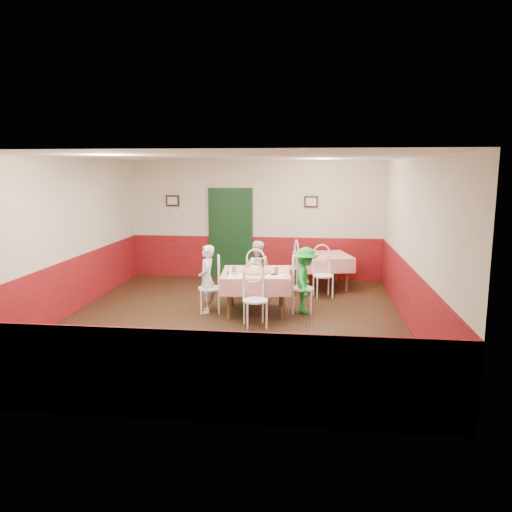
# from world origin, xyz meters

# --- Properties ---
(floor) EXTENTS (7.00, 7.00, 0.00)m
(floor) POSITION_xyz_m (0.00, 0.00, 0.00)
(floor) COLOR black
(floor) RESTS_ON ground
(ceiling) EXTENTS (7.00, 7.00, 0.00)m
(ceiling) POSITION_xyz_m (0.00, 0.00, 2.80)
(ceiling) COLOR white
(ceiling) RESTS_ON back_wall
(back_wall) EXTENTS (6.00, 0.10, 2.80)m
(back_wall) POSITION_xyz_m (0.00, 3.50, 1.40)
(back_wall) COLOR beige
(back_wall) RESTS_ON ground
(front_wall) EXTENTS (6.00, 0.10, 2.80)m
(front_wall) POSITION_xyz_m (0.00, -3.50, 1.40)
(front_wall) COLOR beige
(front_wall) RESTS_ON ground
(left_wall) EXTENTS (0.10, 7.00, 2.80)m
(left_wall) POSITION_xyz_m (-3.00, 0.00, 1.40)
(left_wall) COLOR beige
(left_wall) RESTS_ON ground
(right_wall) EXTENTS (0.10, 7.00, 2.80)m
(right_wall) POSITION_xyz_m (3.00, 0.00, 1.40)
(right_wall) COLOR beige
(right_wall) RESTS_ON ground
(wainscot_back) EXTENTS (6.00, 0.03, 1.00)m
(wainscot_back) POSITION_xyz_m (0.00, 3.48, 0.50)
(wainscot_back) COLOR maroon
(wainscot_back) RESTS_ON ground
(wainscot_front) EXTENTS (6.00, 0.03, 1.00)m
(wainscot_front) POSITION_xyz_m (0.00, -3.48, 0.50)
(wainscot_front) COLOR maroon
(wainscot_front) RESTS_ON ground
(wainscot_left) EXTENTS (0.03, 7.00, 1.00)m
(wainscot_left) POSITION_xyz_m (-2.98, 0.00, 0.50)
(wainscot_left) COLOR maroon
(wainscot_left) RESTS_ON ground
(wainscot_right) EXTENTS (0.03, 7.00, 1.00)m
(wainscot_right) POSITION_xyz_m (2.98, 0.00, 0.50)
(wainscot_right) COLOR maroon
(wainscot_right) RESTS_ON ground
(door) EXTENTS (0.96, 0.06, 2.10)m
(door) POSITION_xyz_m (-0.60, 3.45, 1.05)
(door) COLOR black
(door) RESTS_ON ground
(picture_left) EXTENTS (0.32, 0.03, 0.26)m
(picture_left) POSITION_xyz_m (-2.00, 3.45, 1.85)
(picture_left) COLOR black
(picture_left) RESTS_ON back_wall
(picture_right) EXTENTS (0.32, 0.03, 0.26)m
(picture_right) POSITION_xyz_m (1.30, 3.45, 1.85)
(picture_right) COLOR black
(picture_right) RESTS_ON back_wall
(thermostat) EXTENTS (0.10, 0.03, 0.10)m
(thermostat) POSITION_xyz_m (-1.90, 3.45, 1.50)
(thermostat) COLOR white
(thermostat) RESTS_ON back_wall
(main_table) EXTENTS (1.34, 1.34, 0.77)m
(main_table) POSITION_xyz_m (0.35, 0.59, 0.38)
(main_table) COLOR red
(main_table) RESTS_ON ground
(second_table) EXTENTS (1.35, 1.35, 0.77)m
(second_table) POSITION_xyz_m (1.59, 2.58, 0.38)
(second_table) COLOR red
(second_table) RESTS_ON ground
(chair_left) EXTENTS (0.50, 0.50, 0.90)m
(chair_left) POSITION_xyz_m (-0.50, 0.51, 0.45)
(chair_left) COLOR white
(chair_left) RESTS_ON ground
(chair_right) EXTENTS (0.43, 0.43, 0.90)m
(chair_right) POSITION_xyz_m (1.19, 0.68, 0.45)
(chair_right) COLOR white
(chair_right) RESTS_ON ground
(chair_far) EXTENTS (0.43, 0.43, 0.90)m
(chair_far) POSITION_xyz_m (0.26, 1.44, 0.45)
(chair_far) COLOR white
(chair_far) RESTS_ON ground
(chair_near) EXTENTS (0.53, 0.53, 0.90)m
(chair_near) POSITION_xyz_m (0.43, -0.25, 0.45)
(chair_near) COLOR white
(chair_near) RESTS_ON ground
(chair_second_a) EXTENTS (0.51, 0.51, 0.90)m
(chair_second_a) POSITION_xyz_m (0.84, 2.58, 0.45)
(chair_second_a) COLOR white
(chair_second_a) RESTS_ON ground
(chair_second_b) EXTENTS (0.51, 0.51, 0.90)m
(chair_second_b) POSITION_xyz_m (1.59, 1.83, 0.45)
(chair_second_b) COLOR white
(chair_second_b) RESTS_ON ground
(pizza) EXTENTS (0.52, 0.52, 0.03)m
(pizza) POSITION_xyz_m (0.37, 0.52, 0.78)
(pizza) COLOR #B74723
(pizza) RESTS_ON main_table
(plate_left) EXTENTS (0.27, 0.27, 0.01)m
(plate_left) POSITION_xyz_m (-0.09, 0.57, 0.77)
(plate_left) COLOR white
(plate_left) RESTS_ON main_table
(plate_right) EXTENTS (0.27, 0.27, 0.01)m
(plate_right) POSITION_xyz_m (0.78, 0.64, 0.77)
(plate_right) COLOR white
(plate_right) RESTS_ON main_table
(plate_far) EXTENTS (0.27, 0.27, 0.01)m
(plate_far) POSITION_xyz_m (0.28, 1.01, 0.77)
(plate_far) COLOR white
(plate_far) RESTS_ON main_table
(glass_a) EXTENTS (0.08, 0.08, 0.13)m
(glass_a) POSITION_xyz_m (-0.01, 0.31, 0.83)
(glass_a) COLOR #BF7219
(glass_a) RESTS_ON main_table
(glass_b) EXTENTS (0.08, 0.08, 0.13)m
(glass_b) POSITION_xyz_m (0.73, 0.41, 0.82)
(glass_b) COLOR #BF7219
(glass_b) RESTS_ON main_table
(glass_c) EXTENTS (0.07, 0.07, 0.13)m
(glass_c) POSITION_xyz_m (0.14, 0.98, 0.82)
(glass_c) COLOR #BF7219
(glass_c) RESTS_ON main_table
(beer_bottle) EXTENTS (0.06, 0.06, 0.20)m
(beer_bottle) POSITION_xyz_m (0.43, 0.97, 0.86)
(beer_bottle) COLOR #381C0A
(beer_bottle) RESTS_ON main_table
(shaker_a) EXTENTS (0.04, 0.04, 0.09)m
(shaker_a) POSITION_xyz_m (-0.01, 0.15, 0.81)
(shaker_a) COLOR silver
(shaker_a) RESTS_ON main_table
(shaker_b) EXTENTS (0.04, 0.04, 0.09)m
(shaker_b) POSITION_xyz_m (0.05, 0.13, 0.81)
(shaker_b) COLOR silver
(shaker_b) RESTS_ON main_table
(shaker_c) EXTENTS (0.04, 0.04, 0.09)m
(shaker_c) POSITION_xyz_m (-0.10, 0.18, 0.81)
(shaker_c) COLOR #B23319
(shaker_c) RESTS_ON main_table
(menu_left) EXTENTS (0.39, 0.46, 0.00)m
(menu_left) POSITION_xyz_m (0.03, 0.17, 0.76)
(menu_left) COLOR white
(menu_left) RESTS_ON main_table
(menu_right) EXTENTS (0.34, 0.43, 0.00)m
(menu_right) POSITION_xyz_m (0.74, 0.27, 0.76)
(menu_right) COLOR white
(menu_right) RESTS_ON main_table
(wallet) EXTENTS (0.12, 0.10, 0.02)m
(wallet) POSITION_xyz_m (0.69, 0.35, 0.77)
(wallet) COLOR black
(wallet) RESTS_ON main_table
(diner_left) EXTENTS (0.37, 0.50, 1.24)m
(diner_left) POSITION_xyz_m (-0.55, 0.50, 0.62)
(diner_left) COLOR gray
(diner_left) RESTS_ON ground
(diner_far) EXTENTS (0.60, 0.48, 1.20)m
(diner_far) POSITION_xyz_m (0.25, 1.49, 0.60)
(diner_far) COLOR gray
(diner_far) RESTS_ON ground
(diner_right) EXTENTS (0.47, 0.79, 1.21)m
(diner_right) POSITION_xyz_m (1.24, 0.68, 0.61)
(diner_right) COLOR gray
(diner_right) RESTS_ON ground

